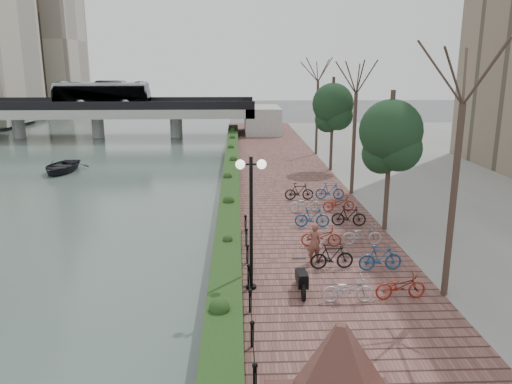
{
  "coord_description": "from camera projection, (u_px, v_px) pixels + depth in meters",
  "views": [
    {
      "loc": [
        1.03,
        -13.29,
        8.0
      ],
      "look_at": [
        1.95,
        10.52,
        2.0
      ],
      "focal_mm": 35.0,
      "sensor_mm": 36.0,
      "label": 1
    }
  ],
  "objects": [
    {
      "name": "lamppost",
      "position": [
        251.0,
        195.0,
        16.56
      ],
      "size": [
        1.02,
        0.32,
        4.65
      ],
      "color": "black",
      "rests_on": "promenade"
    },
    {
      "name": "street_trees",
      "position": [
        368.0,
        150.0,
        26.48
      ],
      "size": [
        3.2,
        37.12,
        6.8
      ],
      "color": "#33271E",
      "rests_on": "promenade"
    },
    {
      "name": "promenade",
      "position": [
        284.0,
        192.0,
        31.84
      ],
      "size": [
        8.0,
        75.0,
        0.5
      ],
      "primitive_type": "cube",
      "color": "brown",
      "rests_on": "ground"
    },
    {
      "name": "ground",
      "position": [
        204.0,
        344.0,
        14.79
      ],
      "size": [
        220.0,
        220.0,
        0.0
      ],
      "primitive_type": "plane",
      "color": "#59595B",
      "rests_on": "ground"
    },
    {
      "name": "chain_fence",
      "position": [
        249.0,
        288.0,
        16.58
      ],
      "size": [
        0.1,
        14.1,
        0.7
      ],
      "color": "black",
      "rests_on": "promenade"
    },
    {
      "name": "motorcycle",
      "position": [
        301.0,
        279.0,
        16.96
      ],
      "size": [
        0.5,
        1.59,
        0.99
      ],
      "primitive_type": null,
      "rotation": [
        0.0,
        0.0,
        -0.0
      ],
      "color": "black",
      "rests_on": "promenade"
    },
    {
      "name": "pedestrian",
      "position": [
        314.0,
        243.0,
        19.47
      ],
      "size": [
        0.65,
        0.49,
        1.62
      ],
      "primitive_type": "imported",
      "rotation": [
        0.0,
        0.0,
        3.33
      ],
      "color": "brown",
      "rests_on": "promenade"
    },
    {
      "name": "boat",
      "position": [
        61.0,
        166.0,
        38.63
      ],
      "size": [
        3.61,
        4.82,
        0.95
      ],
      "primitive_type": "imported",
      "rotation": [
        0.0,
        0.0,
        -0.08
      ],
      "color": "black",
      "rests_on": "river_water"
    },
    {
      "name": "granite_monument",
      "position": [
        339.0,
        377.0,
        10.38
      ],
      "size": [
        4.44,
        4.44,
        2.43
      ],
      "color": "#491F20",
      "rests_on": "promenade"
    },
    {
      "name": "hedge",
      "position": [
        231.0,
        175.0,
        34.0
      ],
      "size": [
        1.1,
        56.0,
        0.6
      ],
      "primitive_type": "cube",
      "color": "#153C17",
      "rests_on": "promenade"
    },
    {
      "name": "bridge",
      "position": [
        98.0,
        108.0,
        57.02
      ],
      "size": [
        36.0,
        10.77,
        6.5
      ],
      "color": "#989793",
      "rests_on": "ground"
    },
    {
      "name": "bicycle_parking",
      "position": [
        337.0,
        227.0,
        22.54
      ],
      "size": [
        2.4,
        14.69,
        1.0
      ],
      "color": "#AEAEB3",
      "rests_on": "promenade"
    },
    {
      "name": "river_water",
      "position": [
        30.0,
        173.0,
        38.45
      ],
      "size": [
        30.0,
        130.0,
        0.02
      ],
      "primitive_type": "cube",
      "color": "#4C5F5A",
      "rests_on": "ground"
    }
  ]
}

